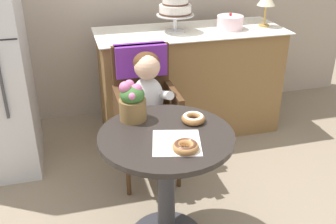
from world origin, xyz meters
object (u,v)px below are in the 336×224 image
cafe_table (166,168)px  donut_mid (186,146)px  round_layer_cake (230,22)px  table_lamp (266,0)px  wicker_chair (144,92)px  flower_vase (132,101)px  seated_child (149,96)px  donut_front (193,118)px  tiered_cake_stand (175,8)px

cafe_table → donut_mid: 0.30m
round_layer_cake → table_lamp: 0.35m
wicker_chair → round_layer_cake: (0.84, 0.51, 0.31)m
table_lamp → flower_vase: bearing=-141.4°
seated_child → round_layer_cake: 1.10m
seated_child → wicker_chair: bearing=90.0°
wicker_chair → donut_front: wicker_chair is taller
donut_mid → flower_vase: flower_vase is taller
flower_vase → round_layer_cake: bearing=46.1°
cafe_table → donut_front: 0.31m
donut_mid → round_layer_cake: bearing=60.2°
donut_front → table_lamp: size_ratio=0.46×
cafe_table → donut_mid: size_ratio=5.53×
donut_front → tiered_cake_stand: size_ratio=0.44×
table_lamp → donut_mid: bearing=-128.2°
donut_front → round_layer_cake: (0.70, 1.17, 0.21)m
seated_child → table_lamp: (1.15, 0.67, 0.44)m
tiered_cake_stand → table_lamp: size_ratio=1.05×
wicker_chair → donut_front: size_ratio=7.25×
seated_child → tiered_cake_stand: (0.38, 0.70, 0.41)m
seated_child → tiered_cake_stand: tiered_cake_stand is taller
tiered_cake_stand → seated_child: bearing=-118.3°
cafe_table → seated_child: seated_child is taller
seated_child → donut_mid: 0.78m
donut_front → flower_vase: bearing=159.6°
wicker_chair → flower_vase: wicker_chair is taller
seated_child → flower_vase: 0.45m
donut_front → flower_vase: flower_vase is taller
wicker_chair → table_lamp: bearing=29.4°
seated_child → flower_vase: bearing=-114.3°
donut_mid → round_layer_cake: 1.67m
seated_child → tiered_cake_stand: 0.90m
cafe_table → tiered_cake_stand: bearing=72.2°
flower_vase → round_layer_cake: size_ratio=1.07×
donut_mid → tiered_cake_stand: (0.37, 1.48, 0.34)m
seated_child → donut_mid: (0.01, -0.78, 0.07)m
cafe_table → tiered_cake_stand: (0.42, 1.30, 0.58)m
donut_mid → table_lamp: bearing=51.8°
donut_front → donut_mid: bearing=-115.3°
cafe_table → flower_vase: 0.41m
donut_mid → tiered_cake_stand: bearing=76.1°
cafe_table → wicker_chair: (0.04, 0.75, 0.13)m
wicker_chair → donut_front: bearing=-72.5°
donut_front → flower_vase: 0.35m
wicker_chair → donut_mid: wicker_chair is taller
wicker_chair → flower_vase: size_ratio=4.16×
round_layer_cake → table_lamp: size_ratio=0.75×
donut_front → table_lamp: (1.01, 1.17, 0.37)m
flower_vase → table_lamp: table_lamp is taller
cafe_table → donut_mid: bearing=-74.6°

